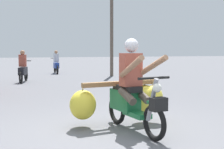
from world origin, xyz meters
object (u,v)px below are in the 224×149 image
object	(u,v)px
motorbike_distant_ahead_right	(23,69)
utility_pole	(112,29)
motorbike_main_loaded	(124,97)
motorbike_distant_far_ahead	(56,64)

from	to	relation	value
motorbike_distant_ahead_right	utility_pole	world-z (taller)	utility_pole
utility_pole	motorbike_distant_ahead_right	bearing A→B (deg)	-160.76
motorbike_main_loaded	motorbike_distant_ahead_right	bearing A→B (deg)	96.33
motorbike_distant_far_ahead	utility_pole	xyz separation A→B (m)	(2.47, -2.84, 1.99)
utility_pole	motorbike_main_loaded	bearing A→B (deg)	-110.30
motorbike_main_loaded	utility_pole	world-z (taller)	utility_pole
motorbike_main_loaded	motorbike_distant_far_ahead	size ratio (longest dim) A/B	1.13
motorbike_main_loaded	motorbike_distant_ahead_right	size ratio (longest dim) A/B	1.16
motorbike_distant_ahead_right	motorbike_distant_far_ahead	distance (m)	5.08
motorbike_main_loaded	motorbike_distant_far_ahead	world-z (taller)	motorbike_main_loaded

